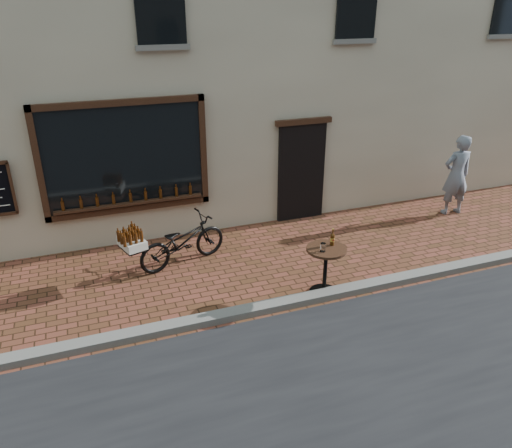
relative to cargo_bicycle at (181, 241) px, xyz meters
name	(u,v)px	position (x,y,z in m)	size (l,w,h in m)	color
ground	(282,314)	(1.15, -2.22, -0.48)	(90.00, 90.00, 0.00)	#522F1A
kerb	(277,305)	(1.15, -2.02, -0.42)	(90.00, 0.25, 0.12)	slate
cargo_bicycle	(181,241)	(0.00, 0.00, 0.00)	(2.15, 1.17, 1.01)	black
bistro_table	(326,261)	(2.09, -1.87, 0.14)	(0.68, 0.68, 1.17)	black
pedestrian	(456,175)	(6.55, 0.26, 0.46)	(0.69, 0.45, 1.88)	slate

